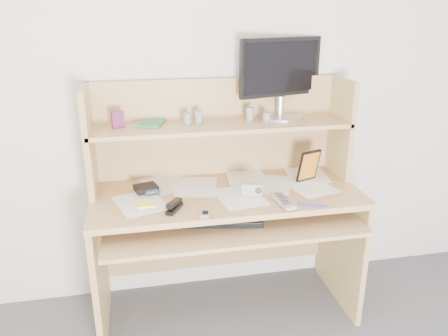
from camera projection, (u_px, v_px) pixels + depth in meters
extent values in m
cube|color=silver|center=(216.00, 87.00, 2.42)|extent=(3.60, 0.04, 2.50)
cube|color=tan|center=(227.00, 194.00, 2.30)|extent=(1.40, 0.60, 0.03)
cube|color=tan|center=(100.00, 270.00, 2.30)|extent=(0.03, 0.56, 0.72)
cube|color=tan|center=(341.00, 244.00, 2.55)|extent=(0.03, 0.56, 0.72)
cube|color=tan|center=(218.00, 235.00, 2.70)|extent=(1.34, 0.02, 0.41)
cube|color=tan|center=(232.00, 221.00, 2.22)|extent=(1.28, 0.55, 0.02)
cube|color=tan|center=(217.00, 127.00, 2.47)|extent=(1.40, 0.02, 0.55)
cube|color=tan|center=(89.00, 141.00, 2.21)|extent=(0.03, 0.30, 0.55)
cube|color=tan|center=(340.00, 127.00, 2.46)|extent=(0.03, 0.30, 0.55)
cube|color=tan|center=(221.00, 126.00, 2.32)|extent=(1.38, 0.30, 0.02)
cube|color=white|center=(227.00, 191.00, 2.29)|extent=(1.32, 0.54, 0.01)
cube|color=black|center=(222.00, 220.00, 2.18)|extent=(0.42, 0.21, 0.02)
cube|color=black|center=(222.00, 218.00, 2.18)|extent=(0.39, 0.20, 0.01)
cube|color=gray|center=(283.00, 201.00, 2.15)|extent=(0.08, 0.20, 0.02)
cube|color=#B0B0B3|center=(205.00, 213.00, 2.02)|extent=(0.06, 0.09, 0.02)
cube|color=black|center=(174.00, 205.00, 2.07)|extent=(0.10, 0.13, 0.04)
cube|color=black|center=(146.00, 188.00, 2.29)|extent=(0.13, 0.12, 0.03)
cube|color=gold|center=(145.00, 204.00, 2.14)|extent=(0.09, 0.09, 0.01)
cube|color=#B4B3B6|center=(252.00, 189.00, 2.23)|extent=(0.11, 0.07, 0.06)
cube|color=black|center=(309.00, 166.00, 2.39)|extent=(0.13, 0.05, 0.18)
cylinder|color=#1B21CF|center=(312.00, 205.00, 2.12)|extent=(0.13, 0.07, 0.01)
cube|color=maroon|center=(118.00, 120.00, 2.22)|extent=(0.07, 0.05, 0.09)
cube|color=#388C4C|center=(152.00, 123.00, 2.29)|extent=(0.16, 0.19, 0.02)
cylinder|color=black|center=(188.00, 119.00, 2.29)|extent=(0.06, 0.06, 0.06)
cylinder|color=white|center=(199.00, 117.00, 2.31)|extent=(0.05, 0.05, 0.07)
cylinder|color=black|center=(266.00, 117.00, 2.34)|extent=(0.04, 0.04, 0.05)
cylinder|color=white|center=(250.00, 114.00, 2.35)|extent=(0.06, 0.06, 0.08)
cylinder|color=#ACADB1|center=(280.00, 117.00, 2.44)|extent=(0.25, 0.25, 0.02)
cylinder|color=#ACADB1|center=(280.00, 106.00, 2.43)|extent=(0.04, 0.04, 0.10)
cube|color=black|center=(281.00, 67.00, 2.37)|extent=(0.49, 0.16, 0.31)
cube|color=black|center=(282.00, 68.00, 2.36)|extent=(0.44, 0.13, 0.27)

